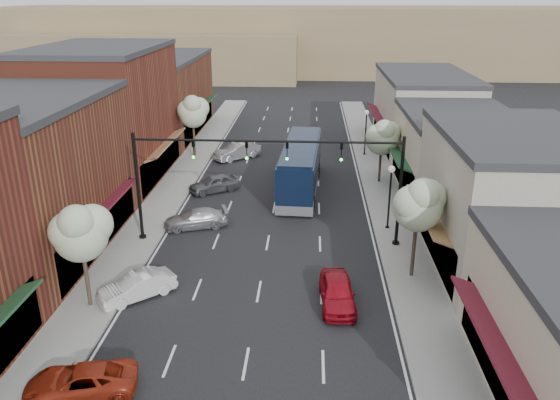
% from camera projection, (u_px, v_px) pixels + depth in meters
% --- Properties ---
extents(ground, '(160.00, 160.00, 0.00)m').
position_uv_depth(ground, '(255.00, 312.00, 26.98)').
color(ground, black).
rests_on(ground, ground).
extents(sidewalk_left, '(2.80, 73.00, 0.15)m').
position_uv_depth(sidewalk_left, '(176.00, 184.00, 44.65)').
color(sidewalk_left, gray).
rests_on(sidewalk_left, ground).
extents(sidewalk_right, '(2.80, 73.00, 0.15)m').
position_uv_depth(sidewalk_right, '(382.00, 188.00, 43.76)').
color(sidewalk_right, gray).
rests_on(sidewalk_right, ground).
extents(curb_left, '(0.25, 73.00, 0.17)m').
position_uv_depth(curb_left, '(192.00, 185.00, 44.58)').
color(curb_left, gray).
rests_on(curb_left, ground).
extents(curb_right, '(0.25, 73.00, 0.17)m').
position_uv_depth(curb_right, '(365.00, 188.00, 43.83)').
color(curb_right, gray).
rests_on(curb_right, ground).
extents(bldg_left_midnear, '(10.14, 14.10, 9.40)m').
position_uv_depth(bldg_left_midnear, '(20.00, 179.00, 31.67)').
color(bldg_left_midnear, brown).
rests_on(bldg_left_midnear, ground).
extents(bldg_left_midfar, '(10.14, 14.10, 10.90)m').
position_uv_depth(bldg_left_midfar, '(105.00, 115.00, 44.46)').
color(bldg_left_midfar, brown).
rests_on(bldg_left_midfar, ground).
extents(bldg_left_far, '(10.14, 18.10, 8.40)m').
position_uv_depth(bldg_left_far, '(158.00, 96.00, 59.82)').
color(bldg_left_far, brown).
rests_on(bldg_left_far, ground).
extents(bldg_right_midnear, '(9.14, 12.10, 7.90)m').
position_uv_depth(bldg_right_midnear, '(509.00, 201.00, 30.45)').
color(bldg_right_midnear, '#A69E8F').
rests_on(bldg_right_midnear, ground).
extents(bldg_right_midfar, '(9.14, 12.10, 6.40)m').
position_uv_depth(bldg_right_midfar, '(455.00, 154.00, 41.90)').
color(bldg_right_midfar, '#BFAF98').
rests_on(bldg_right_midfar, ground).
extents(bldg_right_far, '(9.14, 16.10, 7.40)m').
position_uv_depth(bldg_right_far, '(422.00, 110.00, 54.78)').
color(bldg_right_far, '#A69E8F').
rests_on(bldg_right_far, ground).
extents(hill_far, '(120.00, 30.00, 12.00)m').
position_uv_depth(hill_far, '(300.00, 39.00, 108.74)').
color(hill_far, '#7A6647').
rests_on(hill_far, ground).
extents(hill_near, '(50.00, 20.00, 8.00)m').
position_uv_depth(hill_near, '(161.00, 55.00, 99.60)').
color(hill_near, '#7A6647').
rests_on(hill_near, ground).
extents(signal_mast_right, '(8.22, 0.46, 7.00)m').
position_uv_depth(signal_mast_right, '(361.00, 175.00, 32.49)').
color(signal_mast_right, black).
rests_on(signal_mast_right, ground).
extents(signal_mast_left, '(8.22, 0.46, 7.00)m').
position_uv_depth(signal_mast_left, '(175.00, 172.00, 33.09)').
color(signal_mast_left, black).
rests_on(signal_mast_left, ground).
extents(tree_right_near, '(2.85, 2.65, 5.95)m').
position_uv_depth(tree_right_near, '(419.00, 203.00, 28.62)').
color(tree_right_near, '#47382B').
rests_on(tree_right_near, ground).
extents(tree_right_far, '(2.85, 2.65, 5.43)m').
position_uv_depth(tree_right_far, '(383.00, 136.00, 43.70)').
color(tree_right_far, '#47382B').
rests_on(tree_right_far, ground).
extents(tree_left_near, '(2.85, 2.65, 5.69)m').
position_uv_depth(tree_left_near, '(80.00, 231.00, 25.86)').
color(tree_left_near, '#47382B').
rests_on(tree_left_near, ground).
extents(tree_left_far, '(2.85, 2.65, 6.13)m').
position_uv_depth(tree_left_far, '(193.00, 111.00, 49.96)').
color(tree_left_far, '#47382B').
rests_on(tree_left_far, ground).
extents(lamp_post_near, '(0.44, 0.44, 4.44)m').
position_uv_depth(lamp_post_near, '(390.00, 187.00, 35.28)').
color(lamp_post_near, black).
rests_on(lamp_post_near, ground).
extents(lamp_post_far, '(0.44, 0.44, 4.44)m').
position_uv_depth(lamp_post_far, '(366.00, 125.00, 51.60)').
color(lamp_post_far, black).
rests_on(lamp_post_far, ground).
extents(coach_bus, '(3.33, 12.34, 3.73)m').
position_uv_depth(coach_bus, '(301.00, 166.00, 43.04)').
color(coach_bus, black).
rests_on(coach_bus, ground).
extents(red_hatchback, '(1.91, 4.29, 1.43)m').
position_uv_depth(red_hatchback, '(337.00, 292.00, 27.39)').
color(red_hatchback, maroon).
rests_on(red_hatchback, ground).
extents(parked_car_a, '(4.64, 2.82, 1.20)m').
position_uv_depth(parked_car_a, '(81.00, 382.00, 21.28)').
color(parked_car_a, maroon).
rests_on(parked_car_a, ground).
extents(parked_car_b, '(3.91, 3.63, 1.31)m').
position_uv_depth(parked_car_b, '(137.00, 286.00, 28.05)').
color(parked_car_b, silver).
rests_on(parked_car_b, ground).
extents(parked_car_c, '(4.57, 2.93, 1.23)m').
position_uv_depth(parked_car_c, '(196.00, 219.00, 36.50)').
color(parked_car_c, '#9FA0A4').
rests_on(parked_car_c, ground).
extents(parked_car_d, '(4.26, 3.59, 1.38)m').
position_uv_depth(parked_car_d, '(214.00, 183.00, 42.98)').
color(parked_car_d, '#505257').
rests_on(parked_car_d, ground).
extents(parked_car_e, '(4.51, 4.32, 1.53)m').
position_uv_depth(parked_car_e, '(237.00, 151.00, 51.39)').
color(parked_car_e, '#9A9B9F').
rests_on(parked_car_e, ground).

